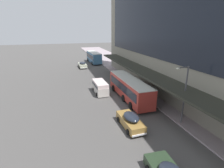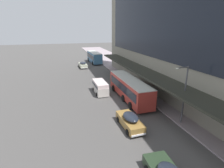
# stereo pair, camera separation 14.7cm
# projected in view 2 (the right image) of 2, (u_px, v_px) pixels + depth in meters

# --- Properties ---
(transit_bus_kerbside_front) EXTENTS (2.98, 9.46, 3.22)m
(transit_bus_kerbside_front) POSITION_uv_depth(u_px,v_px,m) (94.00, 57.00, 52.42)
(transit_bus_kerbside_front) COLOR teal
(transit_bus_kerbside_front) RESTS_ON ground
(transit_bus_kerbside_rear) EXTENTS (2.76, 11.12, 3.07)m
(transit_bus_kerbside_rear) POSITION_uv_depth(u_px,v_px,m) (129.00, 87.00, 25.54)
(transit_bus_kerbside_rear) COLOR #B0332B
(transit_bus_kerbside_rear) RESTS_ON ground
(sedan_trailing_mid) EXTENTS (1.85, 4.48, 1.63)m
(sedan_trailing_mid) POSITION_uv_depth(u_px,v_px,m) (130.00, 120.00, 18.30)
(sedan_trailing_mid) COLOR olive
(sedan_trailing_mid) RESTS_ON ground
(sedan_second_near) EXTENTS (2.01, 4.92, 1.57)m
(sedan_second_near) POSITION_uv_depth(u_px,v_px,m) (83.00, 65.00, 46.30)
(sedan_second_near) COLOR beige
(sedan_second_near) RESTS_ON ground
(vw_van) EXTENTS (1.96, 4.58, 1.96)m
(vw_van) POSITION_uv_depth(u_px,v_px,m) (100.00, 87.00, 27.99)
(vw_van) COLOR beige
(vw_van) RESTS_ON ground
(street_lamp) EXTENTS (1.50, 0.28, 6.31)m
(street_lamp) POSITION_uv_depth(u_px,v_px,m) (183.00, 91.00, 17.96)
(street_lamp) COLOR #4C4C51
(street_lamp) RESTS_ON sidewalk_kerb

